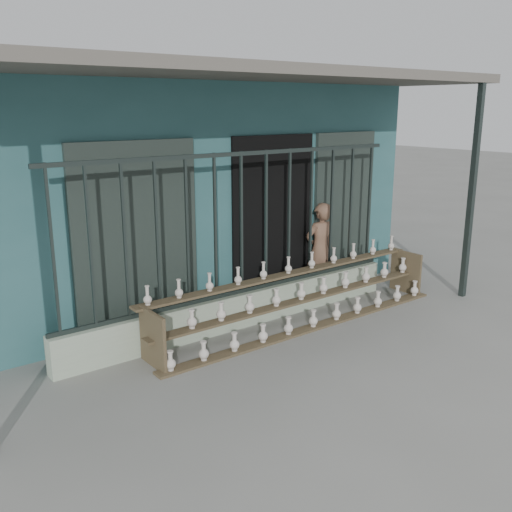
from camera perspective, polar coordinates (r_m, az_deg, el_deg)
ground at (r=6.59m, az=5.37°, el=-10.22°), size 60.00×60.00×0.00m
workshop_building at (r=9.59m, az=-11.88°, el=7.52°), size 7.40×6.60×3.21m
parapet_wall at (r=7.44m, az=-1.41°, el=-5.31°), size 5.00×0.20×0.45m
security_fence at (r=7.13m, az=-1.47°, el=3.20°), size 5.00×0.04×1.80m
shelf_rack at (r=7.48m, az=4.56°, el=-4.15°), size 4.50×0.68×0.85m
elderly_woman at (r=8.54m, az=6.43°, el=0.63°), size 0.55×0.40×1.41m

